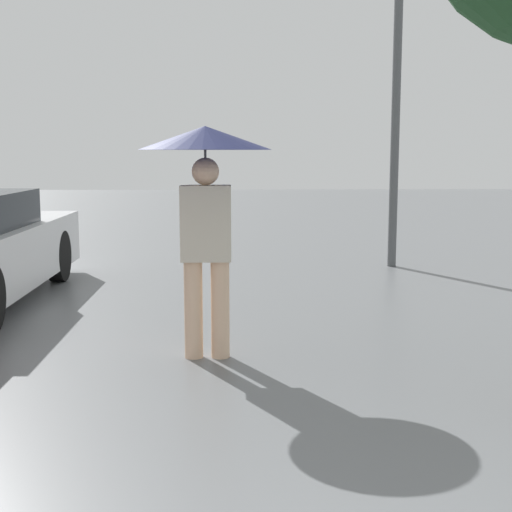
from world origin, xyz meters
TOP-DOWN VIEW (x-y plane):
  - pedestrian at (-0.35, 4.36)m, footprint 1.04×1.04m
  - street_lamp at (2.14, 8.90)m, footprint 0.32×0.32m

SIDE VIEW (x-z plane):
  - pedestrian at x=-0.35m, z-range 0.54..2.38m
  - street_lamp at x=2.14m, z-range 0.64..5.20m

